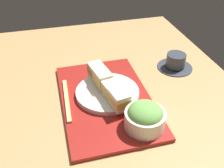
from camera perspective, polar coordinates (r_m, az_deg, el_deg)
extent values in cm
cube|color=tan|center=(85.28, -0.65, -6.28)|extent=(140.00, 100.00, 3.00)
cube|color=maroon|center=(86.98, -1.37, -3.37)|extent=(45.75, 29.23, 1.41)
cylinder|color=silver|center=(87.17, -1.02, -1.93)|extent=(21.50, 21.50, 1.73)
cube|color=beige|center=(92.75, -3.30, 1.80)|extent=(7.33, 6.05, 1.27)
cube|color=#669347|center=(91.64, -3.34, 2.83)|extent=(7.47, 6.25, 2.72)
cube|color=beige|center=(90.56, -3.39, 3.88)|extent=(7.33, 6.05, 1.27)
cube|color=beige|center=(88.30, -1.83, -0.04)|extent=(7.33, 6.05, 1.55)
cube|color=gold|center=(87.04, -1.85, 1.10)|extent=(7.65, 6.21, 2.76)
cube|color=beige|center=(85.82, -1.88, 2.28)|extent=(7.33, 6.05, 1.55)
cube|color=#EFE5C1|center=(84.18, -0.20, -2.23)|extent=(7.33, 6.05, 1.26)
cube|color=gold|center=(83.05, -0.20, -1.23)|extent=(7.70, 6.37, 2.41)
cube|color=#EFE5C1|center=(81.95, -0.20, -0.21)|extent=(7.33, 6.05, 1.26)
cube|color=#EFE5C1|center=(80.10, 1.60, -4.47)|extent=(7.33, 6.05, 1.53)
cube|color=gold|center=(78.84, 1.63, -3.40)|extent=(7.67, 6.16, 2.36)
cube|color=#EFE5C1|center=(77.61, 1.65, -2.29)|extent=(7.33, 6.05, 1.53)
cylinder|color=silver|center=(75.25, 7.27, -7.88)|extent=(11.85, 11.85, 5.38)
ellipsoid|color=#6BA84C|center=(73.41, 7.43, -6.37)|extent=(10.11, 10.11, 5.56)
cube|color=tan|center=(86.43, -10.27, -3.45)|extent=(21.81, 1.54, 0.70)
cube|color=tan|center=(86.43, -9.81, -3.39)|extent=(21.81, 1.54, 0.70)
cylinder|color=#333842|center=(107.20, 13.78, 3.76)|extent=(14.09, 14.09, 0.80)
cylinder|color=#333842|center=(105.64, 14.02, 5.16)|extent=(7.56, 7.56, 5.34)
cylinder|color=#382111|center=(104.53, 14.20, 6.22)|extent=(6.96, 6.96, 0.40)
torus|color=#333842|center=(109.44, 14.44, 6.24)|extent=(3.52, 2.91, 3.79)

